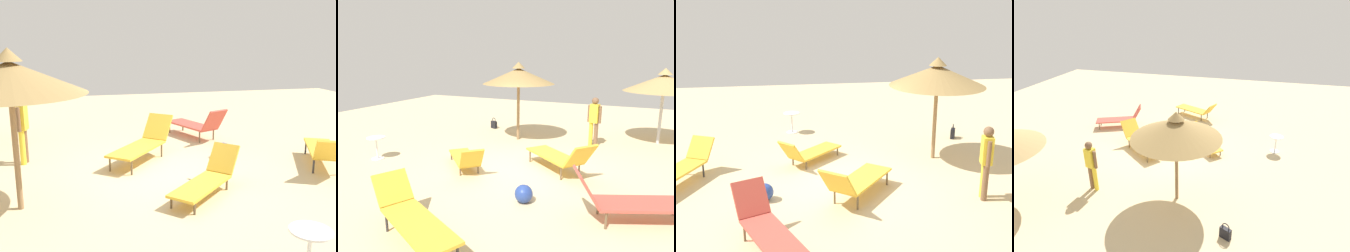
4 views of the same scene
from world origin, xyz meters
TOP-DOWN VIEW (x-y plane):
  - ground at (0.00, 0.00)m, footprint 24.00×24.00m
  - parasol_umbrella_near_left at (1.15, -2.62)m, footprint 2.50×2.50m
  - lounge_chair_front at (-2.77, 1.79)m, footprint 2.15×1.38m
  - lounge_chair_edge at (1.26, 0.75)m, footprint 1.73×1.76m
  - lounge_chair_far_left at (0.38, 3.82)m, footprint 2.20×1.49m
  - lounge_chair_far_right at (-1.06, -0.09)m, footprint 2.10×1.86m
  - person_standing_center at (-1.45, -2.85)m, footprint 0.45×0.28m
  - handbag at (2.73, -3.81)m, footprint 0.31×0.24m
  - side_table_round at (4.08, 1.09)m, footprint 0.52×0.52m
  - beach_ball at (-0.82, 1.87)m, footprint 0.38×0.38m

SIDE VIEW (x-z plane):
  - ground at x=0.00m, z-range -0.10..0.00m
  - handbag at x=2.73m, z-range -0.06..0.40m
  - beach_ball at x=-0.82m, z-range 0.00..0.38m
  - lounge_chair_edge at x=1.26m, z-range -0.07..0.72m
  - lounge_chair_far_left at x=0.38m, z-range -0.02..0.86m
  - lounge_chair_front at x=-2.77m, z-range -0.06..0.92m
  - side_table_round at x=4.08m, z-range 0.12..0.77m
  - lounge_chair_far_right at x=-1.06m, z-range -0.04..0.93m
  - person_standing_center at x=-1.45m, z-range 0.11..1.76m
  - parasol_umbrella_near_left at x=1.15m, z-range 0.89..3.65m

